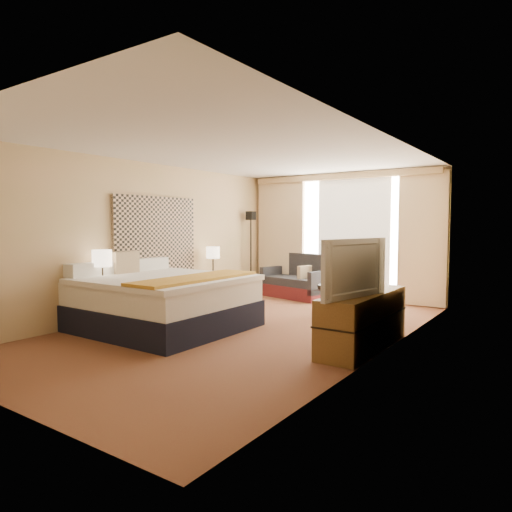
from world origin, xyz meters
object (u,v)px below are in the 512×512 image
Objects in this scene: nightstand_left at (105,308)px; desk_chair at (333,289)px; loveseat at (298,283)px; nightstand_right at (211,289)px; floor_lamp at (251,236)px; bed at (161,301)px; television at (346,268)px; lamp_right at (213,253)px; lamp_left at (102,259)px; media_dresser at (363,320)px.

desk_chair is at bearing 48.37° from nightstand_left.
loveseat is (1.07, 4.09, 0.03)m from nightstand_left.
floor_lamp reaches higher than nightstand_right.
bed is 1.94× the size of television.
desk_chair is at bearing -23.94° from floor_lamp.
bed is 2.33m from lamp_right.
lamp_left is (0.01, -2.54, 0.75)m from nightstand_right.
floor_lamp reaches higher than lamp_right.
loveseat is at bearing 56.19° from nightstand_right.
desk_chair reaches higher than nightstand_right.
desk_chair reaches higher than loveseat.
lamp_right is (0.01, 2.56, -0.04)m from lamp_left.
television is (-0.05, -0.43, 0.69)m from media_dresser.
media_dresser is 3.90m from lamp_left.
loveseat reaches higher than media_dresser.
floor_lamp is 3.94m from lamp_left.
television reaches higher than loveseat.
desk_chair is at bearing 6.08° from lamp_right.
television is at bearing -27.21° from nightstand_right.
lamp_left is (-3.69, -1.09, 0.67)m from media_dresser.
television is (1.18, -2.16, 0.60)m from desk_chair.
floor_lamp is (-0.03, 1.39, 1.02)m from nightstand_right.
television is (3.68, -3.27, -0.25)m from floor_lamp.
nightstand_right is at bearing -88.77° from floor_lamp.
lamp_right is at bearing 37.54° from nightstand_right.
nightstand_left is 0.90× the size of lamp_left.
loveseat is 2.61× the size of lamp_left.
desk_chair is at bearing 40.51° from television.
nightstand_left is 0.30× the size of floor_lamp.
bed reaches higher than desk_chair.
lamp_left is at bearing -89.35° from floor_lamp.
lamp_left reaches higher than lamp_right.
media_dresser is 2.94× the size of lamp_left.
loveseat is 1.35× the size of television.
desk_chair is 1.62× the size of lamp_left.
television is at bearing 4.49° from bed.
desk_chair is 2.53m from television.
lamp_right is 0.47× the size of television.
television reaches higher than desk_chair.
lamp_left reaches higher than desk_chair.
nightstand_left is at bearing 111.61° from television.
nightstand_left is at bearing 110.27° from lamp_left.
nightstand_right is 4.18m from television.
lamp_left reaches higher than bed.
floor_lamp reaches higher than loveseat.
media_dresser is 1.52× the size of television.
nightstand_right is at bearing 74.71° from television.
media_dresser is 0.78× the size of bed.
bed is 2.91m from desk_chair.
loveseat is at bearing 134.98° from desk_chair.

